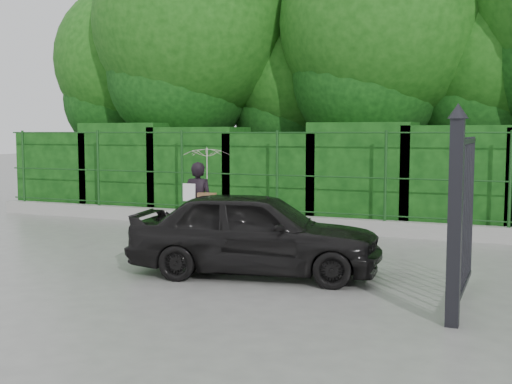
% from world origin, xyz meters
% --- Properties ---
extents(ground, '(80.00, 80.00, 0.00)m').
position_xyz_m(ground, '(0.00, 0.00, 0.00)').
color(ground, gray).
extents(kerb, '(14.00, 0.25, 0.30)m').
position_xyz_m(kerb, '(0.00, 4.50, 0.15)').
color(kerb, '#9E9E99').
rests_on(kerb, ground).
extents(fence, '(14.13, 0.06, 1.80)m').
position_xyz_m(fence, '(0.22, 4.50, 1.20)').
color(fence, '#164117').
rests_on(fence, kerb).
extents(hedge, '(14.20, 1.20, 2.28)m').
position_xyz_m(hedge, '(0.03, 5.50, 1.08)').
color(hedge, black).
rests_on(hedge, ground).
extents(trees, '(17.10, 6.15, 8.08)m').
position_xyz_m(trees, '(1.14, 7.74, 4.62)').
color(trees, black).
rests_on(trees, ground).
extents(gate, '(0.22, 2.33, 2.36)m').
position_xyz_m(gate, '(4.60, -0.72, 1.19)').
color(gate, black).
rests_on(gate, ground).
extents(woman, '(0.89, 0.88, 1.80)m').
position_xyz_m(woman, '(-0.15, 2.20, 1.18)').
color(woman, black).
rests_on(woman, ground).
extents(car, '(3.82, 2.10, 1.23)m').
position_xyz_m(car, '(1.70, 0.28, 0.62)').
color(car, black).
rests_on(car, ground).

